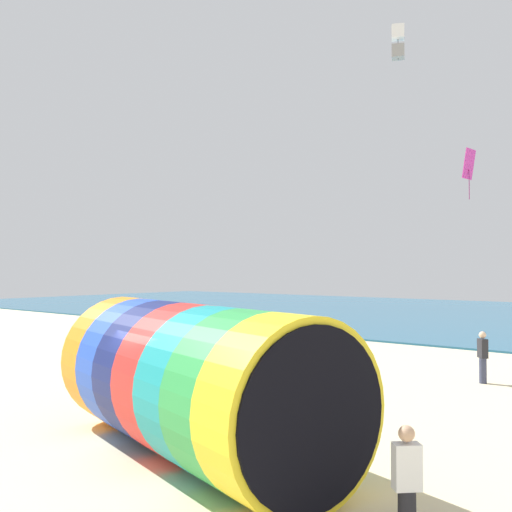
% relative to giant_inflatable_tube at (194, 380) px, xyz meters
% --- Properties ---
extents(ground_plane, '(120.00, 120.00, 0.00)m').
position_rel_giant_inflatable_tube_xyz_m(ground_plane, '(-0.13, -0.07, -1.52)').
color(ground_plane, beige).
extents(giant_inflatable_tube, '(7.84, 4.87, 3.04)m').
position_rel_giant_inflatable_tube_xyz_m(giant_inflatable_tube, '(0.00, 0.00, 0.00)').
color(giant_inflatable_tube, orange).
rests_on(giant_inflatable_tube, ground).
extents(kite_handler, '(0.41, 0.41, 1.66)m').
position_rel_giant_inflatable_tube_xyz_m(kite_handler, '(4.90, -0.90, -0.67)').
color(kite_handler, black).
rests_on(kite_handler, ground).
extents(kite_white_box, '(0.75, 0.75, 1.62)m').
position_rel_giant_inflatable_tube_xyz_m(kite_white_box, '(-3.16, 16.32, 12.71)').
color(kite_white_box, white).
extents(kite_magenta_diamond, '(0.31, 0.86, 2.05)m').
position_rel_giant_inflatable_tube_xyz_m(kite_magenta_diamond, '(0.36, 15.33, 6.47)').
color(kite_magenta_diamond, '#D1339E').
extents(bystander_near_water, '(0.40, 0.41, 1.69)m').
position_rel_giant_inflatable_tube_xyz_m(bystander_near_water, '(2.14, 11.14, -0.65)').
color(bystander_near_water, '#383D56').
rests_on(bystander_near_water, ground).
extents(bystander_mid_beach, '(0.37, 0.42, 1.78)m').
position_rel_giant_inflatable_tube_xyz_m(bystander_mid_beach, '(-7.90, 12.37, -0.60)').
color(bystander_mid_beach, black).
rests_on(bystander_mid_beach, ground).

